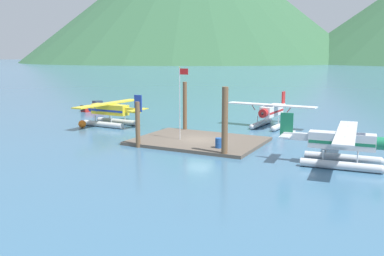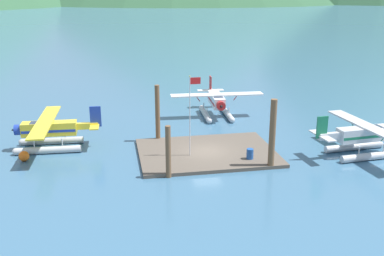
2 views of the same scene
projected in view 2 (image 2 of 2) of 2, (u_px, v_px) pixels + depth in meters
The scene contains 11 objects.
ground_plane at pixel (207, 154), 39.74m from camera, with size 1200.00×1200.00×0.00m, color #38607F.
dock_platform at pixel (207, 153), 39.69m from camera, with size 11.92×8.84×0.30m, color brown.
piling_near_left at pixel (168, 152), 34.31m from camera, with size 0.42×0.42×4.17m, color brown.
piling_near_right at pixel (272, 135), 35.75m from camera, with size 0.51×0.51×5.79m, color brown.
piling_far_left at pixel (158, 114), 42.35m from camera, with size 0.44×0.44×5.46m, color brown.
flagpole at pixel (191, 107), 37.41m from camera, with size 0.95×0.10×6.93m.
fuel_drum at pixel (250, 154), 37.72m from camera, with size 0.62×0.62×0.88m.
mooring_buoy at pixel (24, 156), 38.03m from camera, with size 0.89×0.89×0.89m, color orange.
seaplane_silver_stbd_aft at pixel (364, 138), 39.10m from camera, with size 7.97×10.48×3.84m.
seaplane_white_bow_right at pixel (216, 103), 50.89m from camera, with size 10.46×7.98×3.84m.
seaplane_yellow_port_fwd at pixel (49, 132), 40.60m from camera, with size 7.98×10.45×3.84m.
Camera 2 is at (-8.11, -36.35, 14.11)m, focal length 42.05 mm.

